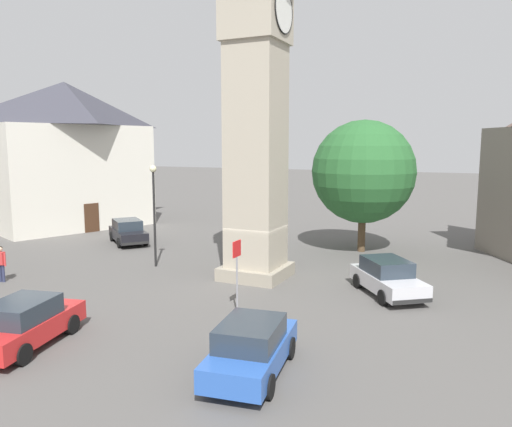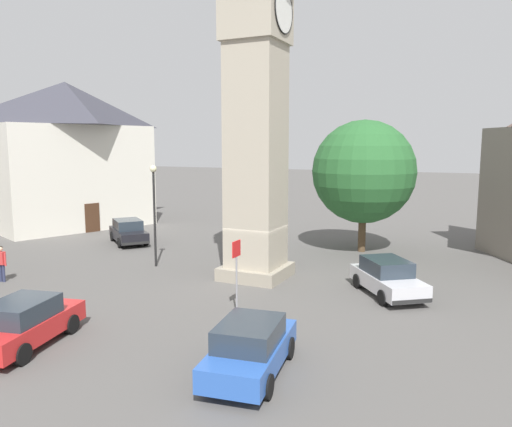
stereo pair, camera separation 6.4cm
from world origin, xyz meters
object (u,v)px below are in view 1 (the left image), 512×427
object	(u,v)px
building_corner_back	(67,154)
lamp_post	(154,200)
car_white_side	(128,232)
road_sign	(237,265)
car_red_corner	(387,277)
tree	(363,172)
clock_tower	(256,34)
pedestrian	(1,261)
car_blue_kerb	(252,347)
car_silver_kerb	(25,323)

from	to	relation	value
building_corner_back	lamp_post	xyz separation A→B (m)	(-7.78, -13.84, -2.12)
car_white_side	road_sign	xyz separation A→B (m)	(-8.98, -12.52, 1.14)
car_white_side	road_sign	size ratio (longest dim) A/B	1.53
building_corner_back	road_sign	xyz separation A→B (m)	(-12.50, -21.05, -3.73)
car_red_corner	tree	world-z (taller)	tree
clock_tower	pedestrian	distance (m)	15.63
car_red_corner	road_sign	world-z (taller)	road_sign
car_white_side	lamp_post	size ratio (longest dim) A/B	0.81
clock_tower	car_white_side	world-z (taller)	clock_tower
pedestrian	lamp_post	bearing A→B (deg)	-40.58
road_sign	clock_tower	bearing A→B (deg)	17.14
clock_tower	pedestrian	world-z (taller)	clock_tower
clock_tower	building_corner_back	bearing A→B (deg)	68.90
car_blue_kerb	building_corner_back	size ratio (longest dim) A/B	0.32
lamp_post	car_red_corner	bearing A→B (deg)	-89.60
clock_tower	car_silver_kerb	size ratio (longest dim) A/B	4.38
building_corner_back	road_sign	size ratio (longest dim) A/B	4.78
clock_tower	road_sign	distance (m)	10.69
car_white_side	road_sign	bearing A→B (deg)	-125.63
pedestrian	building_corner_back	world-z (taller)	building_corner_back
car_blue_kerb	road_sign	size ratio (longest dim) A/B	1.55
car_blue_kerb	car_red_corner	size ratio (longest dim) A/B	1.00
pedestrian	car_silver_kerb	bearing A→B (deg)	-123.42
car_blue_kerb	pedestrian	xyz separation A→B (m)	(3.44, 14.47, 0.25)
pedestrian	road_sign	xyz separation A→B (m)	(0.72, -11.88, 0.89)
road_sign	building_corner_back	bearing A→B (deg)	59.30
car_blue_kerb	tree	size ratio (longest dim) A/B	0.56
car_red_corner	clock_tower	bearing A→B (deg)	88.51
tree	building_corner_back	bearing A→B (deg)	91.05
car_blue_kerb	car_white_side	xyz separation A→B (m)	(13.13, 15.11, 0.00)
lamp_post	road_sign	size ratio (longest dim) A/B	1.89
clock_tower	car_red_corner	distance (m)	12.18
clock_tower	pedestrian	size ratio (longest dim) A/B	11.39
car_silver_kerb	building_corner_back	distance (m)	24.81
tree	lamp_post	bearing A→B (deg)	132.59
car_blue_kerb	car_silver_kerb	size ratio (longest dim) A/B	0.99
car_silver_kerb	car_white_side	world-z (taller)	same
pedestrian	car_blue_kerb	bearing A→B (deg)	-103.36
car_red_corner	lamp_post	xyz separation A→B (m)	(-0.08, 11.89, 2.75)
pedestrian	building_corner_back	distance (m)	16.74
car_red_corner	building_corner_back	xyz separation A→B (m)	(7.70, 25.72, 4.87)
clock_tower	car_silver_kerb	bearing A→B (deg)	163.31
pedestrian	lamp_post	xyz separation A→B (m)	(5.45, -4.66, 2.50)
car_blue_kerb	car_silver_kerb	distance (m)	7.37
clock_tower	lamp_post	size ratio (longest dim) A/B	3.65
car_white_side	car_blue_kerb	bearing A→B (deg)	-130.99
car_silver_kerb	car_white_side	bearing A→B (deg)	28.52
clock_tower	building_corner_back	size ratio (longest dim) A/B	1.44
tree	car_white_side	bearing A→B (deg)	105.49
car_silver_kerb	building_corner_back	xyz separation A→B (m)	(17.99, 16.39, 4.87)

